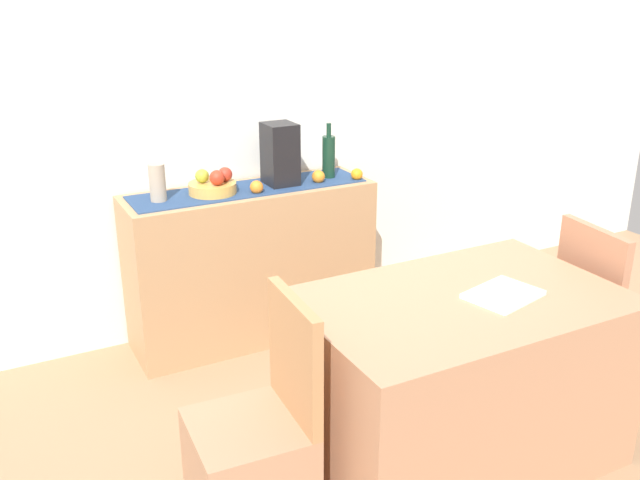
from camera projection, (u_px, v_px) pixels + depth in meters
name	position (u px, v px, depth m)	size (l,w,h in m)	color
ground_plane	(363.00, 408.00, 3.31)	(6.40, 6.40, 0.02)	#9D7A58
room_wall_rear	(257.00, 88.00, 3.82)	(6.40, 0.06, 2.70)	silver
sideboard_console	(252.00, 264.00, 3.85)	(1.34, 0.42, 0.86)	tan
table_runner	(249.00, 189.00, 3.70)	(1.26, 0.32, 0.01)	navy
fruit_bowl	(213.00, 188.00, 3.60)	(0.25, 0.25, 0.06)	gold
apple_upper	(217.00, 178.00, 3.53)	(0.08, 0.08, 0.08)	#B3301D
apple_left	(202.00, 176.00, 3.57)	(0.07, 0.07, 0.07)	#91A22C
apple_front	(225.00, 174.00, 3.60)	(0.08, 0.08, 0.08)	#A62F20
wine_bottle	(329.00, 156.00, 3.86)	(0.07, 0.07, 0.31)	#143424
coffee_maker	(280.00, 154.00, 3.72)	(0.16, 0.18, 0.34)	black
ceramic_vase	(157.00, 183.00, 3.45)	(0.08, 0.08, 0.19)	tan
orange_loose_far	(318.00, 177.00, 3.80)	(0.07, 0.07, 0.07)	orange
orange_loose_near_bowl	(257.00, 187.00, 3.61)	(0.07, 0.07, 0.07)	orange
orange_loose_end	(357.00, 174.00, 3.85)	(0.07, 0.07, 0.07)	orange
dining_table	(456.00, 379.00, 2.85)	(1.27, 0.82, 0.74)	tan
open_book	(503.00, 295.00, 2.72)	(0.28, 0.21, 0.02)	white
chair_near_window	(254.00, 466.00, 2.49)	(0.42, 0.42, 0.90)	tan
chair_by_corner	(606.00, 350.00, 3.28)	(0.44, 0.44, 0.90)	tan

